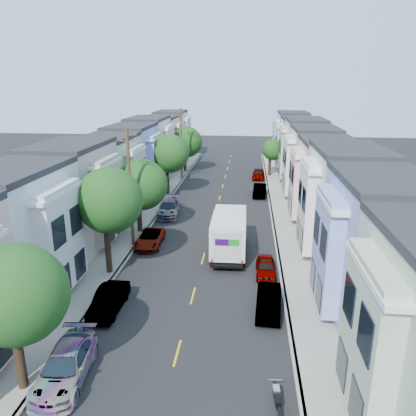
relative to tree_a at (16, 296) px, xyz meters
The scene contains 28 objects.
ground 17.20m from the tree_a, 67.56° to the left, with size 160.00×160.00×0.00m, color black.
road_slab 31.28m from the tree_a, 78.23° to the left, with size 12.00×70.00×0.02m, color black.
curb_left 30.63m from the tree_a, 89.52° to the left, with size 0.30×70.00×0.15m, color gray.
curb_right 33.03m from the tree_a, 67.79° to the left, with size 0.30×70.00×0.15m, color gray.
sidewalk_left 30.65m from the tree_a, 91.98° to the left, with size 2.60×70.00×0.15m, color gray.
sidewalk_right 33.54m from the tree_a, 65.71° to the left, with size 2.60×70.00×0.15m, color gray.
centerline 31.28m from the tree_a, 78.23° to the left, with size 0.12×70.00×0.01m, color gold.
townhouse_row_left 31.02m from the tree_a, 99.10° to the left, with size 5.00×70.00×8.50m, color beige.
townhouse_row_right 35.26m from the tree_a, 60.02° to the left, with size 5.00×70.00×8.50m, color beige.
tree_a is the anchor object (origin of this frame).
tree_b 11.97m from the tree_a, 90.00° to the left, with size 4.70×4.70×8.00m.
tree_c 20.64m from the tree_a, 90.00° to the left, with size 4.70×4.70×7.01m.
tree_d 34.16m from the tree_a, 90.00° to the left, with size 4.70×4.70×7.62m.
tree_e 48.34m from the tree_a, 90.00° to the left, with size 4.70×4.70×7.08m.
tree_far_r 48.21m from the tree_a, 74.11° to the left, with size 3.10×3.10×5.56m.
utility_pole_near 17.26m from the tree_a, 89.99° to the left, with size 1.60×0.26×10.00m.
utility_pole_far 43.26m from the tree_a, 90.00° to the left, with size 1.60×0.26×10.00m.
fedex_truck 18.68m from the tree_a, 63.22° to the left, with size 2.72×7.06×3.39m.
lead_sedan 24.27m from the tree_a, 70.63° to the left, with size 2.19×4.75×1.32m, color black.
parked_left_a 4.40m from the tree_a, 29.81° to the left, with size 2.09×4.98×1.50m, color black.
parked_left_b 8.18m from the tree_a, 78.54° to the left, with size 1.49×4.23×1.41m, color black.
parked_left_c 18.11m from the tree_a, 85.43° to the left, with size 2.09×4.53×1.26m, color #A7A7A7.
parked_left_d 26.47m from the tree_a, 86.93° to the left, with size 2.15×5.11×1.53m, color #4F0F15.
parked_right_a 14.27m from the tree_a, 34.84° to the left, with size 1.45×4.12×1.37m, color #43484A.
parked_right_b 17.55m from the tree_a, 48.86° to the left, with size 1.44×3.76×1.22m, color silver.
parked_right_c 36.75m from the tree_a, 72.14° to the left, with size 1.53×4.34×1.45m, color black.
parked_right_d 45.94m from the tree_a, 75.83° to the left, with size 1.70×4.45×1.44m, color black.
motorcycle 12.08m from the tree_a, ahead, with size 0.28×2.07×0.82m.
Camera 1 is at (3.42, -29.76, 13.53)m, focal length 35.00 mm.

